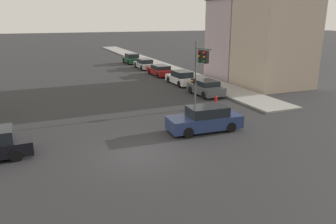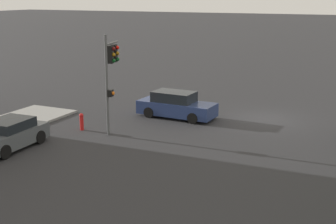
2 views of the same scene
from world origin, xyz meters
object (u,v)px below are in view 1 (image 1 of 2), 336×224
parked_car_4 (132,59)px  traffic_signal (200,64)px  parked_car_0 (206,88)px  fire_hydrant (216,101)px  parked_car_1 (181,78)px  parked_car_2 (160,70)px  crossing_car_1 (205,119)px  parked_car_3 (145,64)px

parked_car_4 → traffic_signal: bearing=173.0°
parked_car_0 → parked_car_4: bearing=-1.5°
parked_car_4 → fire_hydrant: parked_car_4 is taller
parked_car_4 → fire_hydrant: bearing=176.5°
parked_car_1 → parked_car_0: bearing=178.5°
parked_car_2 → traffic_signal: bearing=167.7°
parked_car_2 → parked_car_1: bearing=179.0°
crossing_car_1 → parked_car_3: bearing=-97.7°
traffic_signal → parked_car_0: traffic_signal is taller
parked_car_2 → parked_car_4: parked_car_4 is taller
parked_car_1 → parked_car_4: bearing=-0.1°
crossing_car_1 → parked_car_0: size_ratio=1.18×
parked_car_1 → parked_car_4: size_ratio=1.13×
parked_car_2 → fire_hydrant: parked_car_2 is taller
parked_car_1 → parked_car_2: size_ratio=0.95×
crossing_car_1 → fire_hydrant: bearing=-124.4°
traffic_signal → crossing_car_1: size_ratio=1.10×
parked_car_0 → parked_car_2: parked_car_0 is taller
parked_car_3 → fire_hydrant: 21.35m
parked_car_2 → parked_car_3: (-0.04, 5.89, 0.04)m
parked_car_1 → parked_car_3: (-0.10, 11.89, -0.02)m
parked_car_1 → parked_car_4: 17.65m
parked_car_0 → parked_car_1: 5.43m
parked_car_3 → fire_hydrant: bearing=177.1°
crossing_car_1 → fire_hydrant: (3.44, 4.57, -0.23)m
parked_car_1 → parked_car_3: size_ratio=0.96×
parked_car_1 → parked_car_3: 11.89m
parked_car_0 → parked_car_4: 23.08m
traffic_signal → crossing_car_1: (-1.75, -4.17, -2.79)m
parked_car_1 → traffic_signal: bearing=161.8°
parked_car_0 → parked_car_1: (0.05, 5.43, 0.01)m
traffic_signal → parked_car_0: size_ratio=1.30×
parked_car_0 → parked_car_3: size_ratio=0.85×
crossing_car_1 → fire_hydrant: 5.73m
parked_car_2 → parked_car_4: bearing=-0.7°
parked_car_0 → parked_car_3: bearing=-1.9°
parked_car_3 → fire_hydrant: size_ratio=5.05×
parked_car_0 → parked_car_4: (-0.19, 23.08, 0.05)m
fire_hydrant → parked_car_3: bearing=86.6°
parked_car_0 → fire_hydrant: 4.20m
parked_car_2 → parked_car_3: 5.89m
crossing_car_1 → fire_hydrant: size_ratio=5.04×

